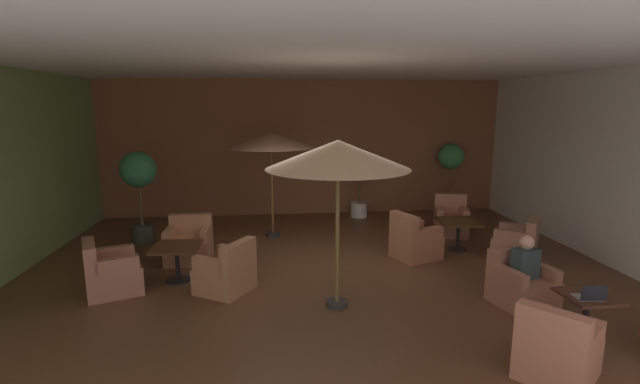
% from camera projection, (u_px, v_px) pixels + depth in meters
% --- Properties ---
extents(ground_plane, '(10.73, 9.28, 0.02)m').
position_uv_depth(ground_plane, '(323.00, 276.00, 7.84)').
color(ground_plane, brown).
extents(wall_back_brick, '(10.73, 0.08, 3.57)m').
position_uv_depth(wall_back_brick, '(304.00, 148.00, 11.99)').
color(wall_back_brick, brown).
rests_on(wall_back_brick, ground_plane).
extents(wall_right_plain, '(0.08, 9.28, 3.57)m').
position_uv_depth(wall_right_plain, '(618.00, 170.00, 8.04)').
color(wall_right_plain, silver).
rests_on(wall_right_plain, ground_plane).
extents(ceiling_slab, '(10.73, 9.28, 0.06)m').
position_uv_depth(ceiling_slab, '(323.00, 62.00, 7.15)').
color(ceiling_slab, white).
rests_on(ceiling_slab, wall_back_brick).
extents(cafe_table_front_left, '(0.61, 0.61, 0.61)m').
position_uv_depth(cafe_table_front_left, '(587.00, 307.00, 5.59)').
color(cafe_table_front_left, black).
rests_on(cafe_table_front_left, ground_plane).
extents(armchair_front_left_north, '(0.88, 0.93, 0.80)m').
position_uv_depth(armchair_front_left_north, '(521.00, 285.00, 6.64)').
color(armchair_front_left_north, '#A9694F').
rests_on(armchair_front_left_north, ground_plane).
extents(armchair_front_left_east, '(1.06, 1.05, 0.88)m').
position_uv_depth(armchair_front_left_east, '(557.00, 350.00, 4.84)').
color(armchair_front_left_east, '#B56C51').
rests_on(armchair_front_left_east, ground_plane).
extents(cafe_table_front_right, '(0.79, 0.79, 0.61)m').
position_uv_depth(cafe_table_front_right, '(177.00, 254.00, 7.52)').
color(cafe_table_front_right, black).
rests_on(cafe_table_front_right, ground_plane).
extents(armchair_front_right_north, '(1.03, 1.01, 0.87)m').
position_uv_depth(armchair_front_right_north, '(111.00, 273.00, 7.06)').
color(armchair_front_right_north, '#A66652').
rests_on(armchair_front_right_north, ground_plane).
extents(armchair_front_right_east, '(1.02, 1.02, 0.85)m').
position_uv_depth(armchair_front_right_east, '(227.00, 273.00, 7.11)').
color(armchair_front_right_east, '#AB724E').
rests_on(armchair_front_right_east, ground_plane).
extents(armchair_front_right_south, '(0.81, 0.79, 0.84)m').
position_uv_depth(armchair_front_right_south, '(189.00, 244.00, 8.54)').
color(armchair_front_right_south, '#AD6D4B').
rests_on(armchair_front_right_south, ground_plane).
extents(cafe_table_mid_center, '(0.83, 0.83, 0.61)m').
position_uv_depth(cafe_table_mid_center, '(458.00, 227.00, 9.14)').
color(cafe_table_mid_center, black).
rests_on(cafe_table_mid_center, ground_plane).
extents(armchair_mid_center_north, '(1.00, 0.95, 0.91)m').
position_uv_depth(armchair_mid_center_north, '(414.00, 241.00, 8.66)').
color(armchair_mid_center_north, '#AB6747').
rests_on(armchair_mid_center_north, ground_plane).
extents(armchair_mid_center_east, '(1.04, 1.04, 0.83)m').
position_uv_depth(armchair_mid_center_east, '(517.00, 243.00, 8.60)').
color(armchair_mid_center_east, '#A76E54').
rests_on(armchair_mid_center_east, ground_plane).
extents(armchair_mid_center_south, '(0.87, 0.90, 0.91)m').
position_uv_depth(armchair_mid_center_south, '(451.00, 220.00, 10.26)').
color(armchair_mid_center_south, '#AB6751').
rests_on(armchair_mid_center_south, ground_plane).
extents(patio_umbrella_tall_red, '(2.03, 2.03, 2.45)m').
position_uv_depth(patio_umbrella_tall_red, '(338.00, 156.00, 6.22)').
color(patio_umbrella_tall_red, '#2D2D2D').
rests_on(patio_umbrella_tall_red, ground_plane).
extents(patio_umbrella_center_beige, '(1.95, 1.95, 2.32)m').
position_uv_depth(patio_umbrella_center_beige, '(271.00, 141.00, 9.80)').
color(patio_umbrella_center_beige, '#2D2D2D').
rests_on(patio_umbrella_center_beige, ground_plane).
extents(potted_tree_left_corner, '(0.76, 0.76, 1.97)m').
position_uv_depth(potted_tree_left_corner, '(139.00, 180.00, 9.47)').
color(potted_tree_left_corner, '#333730').
rests_on(potted_tree_left_corner, ground_plane).
extents(potted_tree_mid_left, '(0.74, 0.74, 1.73)m').
position_uv_depth(potted_tree_mid_left, '(360.00, 173.00, 11.71)').
color(potted_tree_mid_left, silver).
rests_on(potted_tree_mid_left, ground_plane).
extents(potted_tree_mid_right, '(0.69, 0.69, 1.91)m').
position_uv_depth(potted_tree_mid_right, '(451.00, 161.00, 12.05)').
color(potted_tree_mid_right, silver).
rests_on(potted_tree_mid_right, ground_plane).
extents(patron_blue_shirt, '(0.40, 0.30, 0.64)m').
position_uv_depth(patron_blue_shirt, '(525.00, 259.00, 6.52)').
color(patron_blue_shirt, '#2E3C3D').
rests_on(patron_blue_shirt, ground_plane).
extents(iced_drink_cup, '(0.08, 0.08, 0.11)m').
position_uv_depth(iced_drink_cup, '(588.00, 292.00, 5.51)').
color(iced_drink_cup, white).
rests_on(iced_drink_cup, cafe_table_front_left).
extents(open_laptop, '(0.33, 0.25, 0.20)m').
position_uv_depth(open_laptop, '(591.00, 295.00, 5.43)').
color(open_laptop, '#9EA0A5').
rests_on(open_laptop, cafe_table_front_left).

